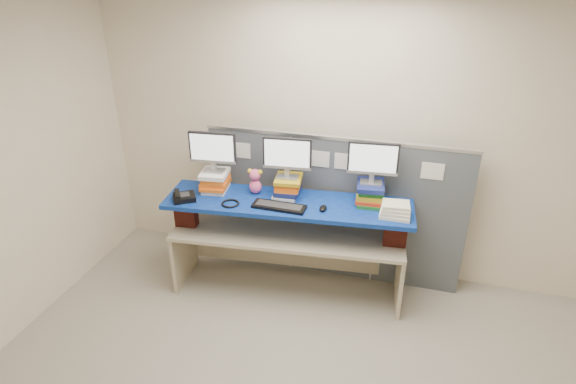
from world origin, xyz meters
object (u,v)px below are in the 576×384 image
(monitor_center, at_px, (287,156))
(keyboard, at_px, (279,206))
(monitor_right, at_px, (373,161))
(blue_board, at_px, (288,204))
(desk, at_px, (288,243))
(monitor_left, at_px, (213,150))
(desk_phone, at_px, (183,197))

(monitor_center, relative_size, keyboard, 0.92)
(monitor_right, bearing_deg, monitor_center, 180.00)
(blue_board, relative_size, monitor_center, 5.10)
(desk, relative_size, keyboard, 4.61)
(monitor_right, bearing_deg, monitor_left, -180.00)
(monitor_center, bearing_deg, blue_board, -76.37)
(blue_board, distance_m, monitor_left, 0.87)
(desk, height_order, blue_board, blue_board)
(monitor_center, xyz_separation_m, desk_phone, (-0.91, -0.35, -0.38))
(monitor_center, xyz_separation_m, monitor_right, (0.77, 0.08, 0.01))
(desk_phone, bearing_deg, monitor_right, -18.99)
(monitor_right, relative_size, keyboard, 0.92)
(monitor_left, distance_m, keyboard, 0.83)
(blue_board, xyz_separation_m, monitor_right, (0.73, 0.19, 0.44))
(monitor_right, bearing_deg, desk, -170.98)
(blue_board, xyz_separation_m, keyboard, (-0.04, -0.14, 0.04))
(blue_board, height_order, desk_phone, desk_phone)
(monitor_left, relative_size, desk_phone, 1.71)
(desk, xyz_separation_m, blue_board, (-0.00, 0.00, 0.44))
(monitor_left, height_order, desk_phone, monitor_left)
(monitor_right, xyz_separation_m, desk_phone, (-1.68, -0.43, -0.39))
(desk_phone, bearing_deg, monitor_center, -12.27)
(monitor_left, xyz_separation_m, keyboard, (0.70, -0.18, -0.41))
(blue_board, bearing_deg, desk_phone, -171.96)
(monitor_left, xyz_separation_m, monitor_center, (0.71, 0.07, -0.01))
(blue_board, xyz_separation_m, desk_phone, (-0.95, -0.23, 0.05))
(monitor_right, relative_size, desk_phone, 1.71)
(desk, distance_m, monitor_right, 1.16)
(desk, distance_m, monitor_left, 1.16)
(monitor_right, height_order, desk_phone, monitor_right)
(monitor_left, distance_m, desk_phone, 0.52)
(blue_board, height_order, monitor_center, monitor_center)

